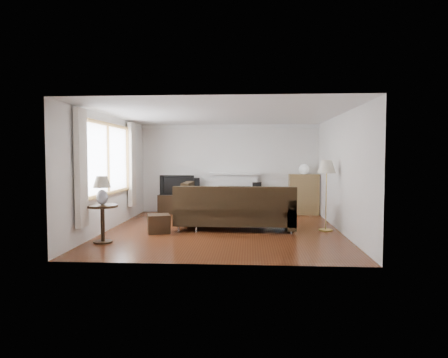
# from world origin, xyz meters

# --- Properties ---
(room) EXTENTS (5.10, 5.60, 2.54)m
(room) POSITION_xyz_m (0.00, 0.00, 1.25)
(room) COLOR #582813
(room) RESTS_ON ground
(window) EXTENTS (0.12, 2.74, 1.54)m
(window) POSITION_xyz_m (-2.45, -0.20, 1.55)
(window) COLOR olive
(window) RESTS_ON room
(curtain_near) EXTENTS (0.10, 0.35, 2.10)m
(curtain_near) POSITION_xyz_m (-2.40, -1.72, 1.40)
(curtain_near) COLOR silver
(curtain_near) RESTS_ON room
(curtain_far) EXTENTS (0.10, 0.35, 2.10)m
(curtain_far) POSITION_xyz_m (-2.40, 1.32, 1.40)
(curtain_far) COLOR silver
(curtain_far) RESTS_ON room
(fireplace) EXTENTS (1.40, 0.26, 1.15)m
(fireplace) POSITION_xyz_m (0.15, 2.64, 0.57)
(fireplace) COLOR white
(fireplace) RESTS_ON room
(tv_stand) EXTENTS (1.06, 0.48, 0.53)m
(tv_stand) POSITION_xyz_m (-1.45, 2.48, 0.26)
(tv_stand) COLOR black
(tv_stand) RESTS_ON ground
(television) EXTENTS (0.96, 0.13, 0.55)m
(television) POSITION_xyz_m (-1.45, 2.48, 0.81)
(television) COLOR black
(television) RESTS_ON tv_stand
(speaker_left) EXTENTS (0.32, 0.37, 1.00)m
(speaker_left) POSITION_xyz_m (-0.97, 2.54, 0.50)
(speaker_left) COLOR black
(speaker_left) RESTS_ON ground
(speaker_right) EXTENTS (0.26, 0.31, 0.88)m
(speaker_right) POSITION_xyz_m (0.78, 2.55, 0.44)
(speaker_right) COLOR black
(speaker_right) RESTS_ON ground
(bookshelf) EXTENTS (0.81, 0.38, 1.11)m
(bookshelf) POSITION_xyz_m (2.07, 2.53, 0.56)
(bookshelf) COLOR olive
(bookshelf) RESTS_ON ground
(globe_lamp) EXTENTS (0.28, 0.28, 0.28)m
(globe_lamp) POSITION_xyz_m (2.07, 2.53, 1.25)
(globe_lamp) COLOR white
(globe_lamp) RESTS_ON bookshelf
(sectional_sofa) EXTENTS (2.81, 2.05, 0.91)m
(sectional_sofa) POSITION_xyz_m (0.25, 0.14, 0.45)
(sectional_sofa) COLOR black
(sectional_sofa) RESTS_ON ground
(coffee_table) EXTENTS (1.11, 0.76, 0.40)m
(coffee_table) POSITION_xyz_m (0.07, 1.67, 0.20)
(coffee_table) COLOR #926346
(coffee_table) RESTS_ON ground
(footstool) EXTENTS (0.57, 0.57, 0.38)m
(footstool) POSITION_xyz_m (-1.34, -0.36, 0.19)
(footstool) COLOR black
(footstool) RESTS_ON ground
(floor_lamp) EXTENTS (0.50, 0.50, 1.53)m
(floor_lamp) POSITION_xyz_m (2.22, 0.09, 0.77)
(floor_lamp) COLOR gold
(floor_lamp) RESTS_ON ground
(side_table) EXTENTS (0.57, 0.57, 0.71)m
(side_table) POSITION_xyz_m (-2.15, -1.40, 0.35)
(side_table) COLOR black
(side_table) RESTS_ON ground
(table_lamp) EXTENTS (0.33, 0.33, 0.53)m
(table_lamp) POSITION_xyz_m (-2.15, -1.40, 0.97)
(table_lamp) COLOR silver
(table_lamp) RESTS_ON side_table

